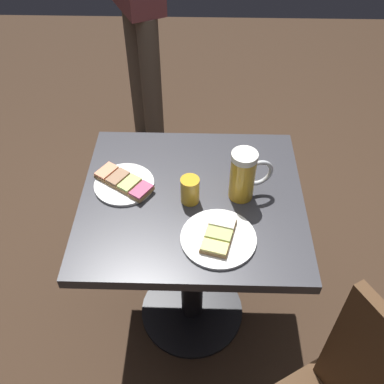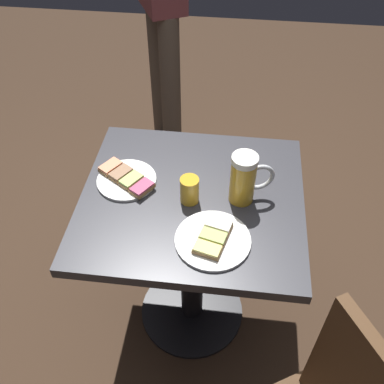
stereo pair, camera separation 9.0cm
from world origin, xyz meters
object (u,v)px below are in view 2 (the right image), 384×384
(plate_near, at_px, (213,239))
(beer_mug, at_px, (245,178))
(plate_far, at_px, (126,179))
(beer_glass_small, at_px, (190,190))

(plate_near, bearing_deg, beer_mug, 66.77)
(plate_near, height_order, plate_far, same)
(plate_far, bearing_deg, beer_glass_small, -15.64)
(beer_glass_small, bearing_deg, plate_near, -60.73)
(beer_mug, bearing_deg, plate_far, 175.10)
(plate_far, relative_size, beer_mug, 1.18)
(beer_mug, height_order, beer_glass_small, beer_mug)
(plate_far, distance_m, beer_mug, 0.40)
(plate_far, distance_m, beer_glass_small, 0.23)
(plate_far, bearing_deg, plate_near, -35.42)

